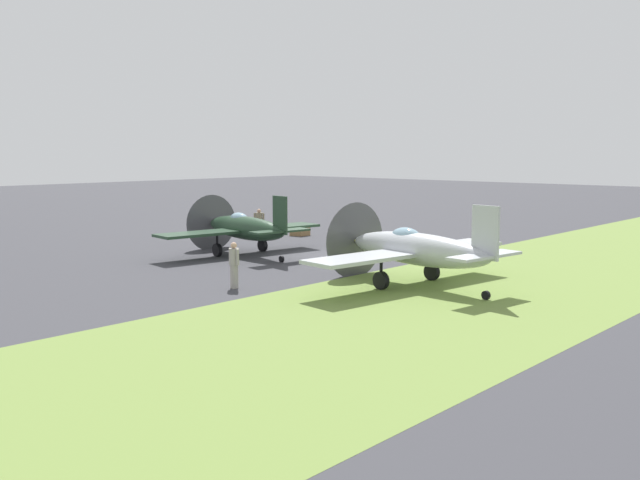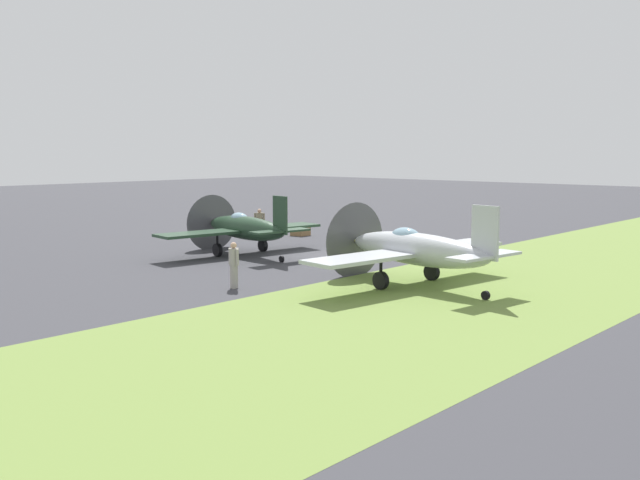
{
  "view_description": "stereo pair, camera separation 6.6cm",
  "coord_description": "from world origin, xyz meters",
  "px_view_note": "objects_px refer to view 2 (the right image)",
  "views": [
    {
      "loc": [
        -25.53,
        -23.1,
        5.09
      ],
      "look_at": [
        -2.99,
        -2.73,
        1.26
      ],
      "focal_mm": 39.79,
      "sensor_mm": 36.0,
      "label": 1
    },
    {
      "loc": [
        -25.49,
        -23.15,
        5.09
      ],
      "look_at": [
        -2.99,
        -2.73,
        1.26
      ],
      "focal_mm": 39.79,
      "sensor_mm": 36.0,
      "label": 2
    }
  ],
  "objects_px": {
    "ground_crew_mechanic": "(234,264)",
    "supply_crate": "(300,230)",
    "airplane_wingman": "(414,249)",
    "airplane_lead": "(244,228)",
    "ground_crew_chief": "(260,223)",
    "runway_marker_cone": "(475,247)"
  },
  "relations": [
    {
      "from": "ground_crew_mechanic",
      "to": "supply_crate",
      "type": "bearing_deg",
      "value": 135.24
    },
    {
      "from": "supply_crate",
      "to": "runway_marker_cone",
      "type": "xyz_separation_m",
      "value": [
        1.07,
        -11.32,
        -0.1
      ]
    },
    {
      "from": "ground_crew_mechanic",
      "to": "runway_marker_cone",
      "type": "height_order",
      "value": "ground_crew_mechanic"
    },
    {
      "from": "airplane_lead",
      "to": "ground_crew_mechanic",
      "type": "bearing_deg",
      "value": -126.03
    },
    {
      "from": "airplane_wingman",
      "to": "supply_crate",
      "type": "distance_m",
      "value": 16.85
    },
    {
      "from": "airplane_wingman",
      "to": "supply_crate",
      "type": "xyz_separation_m",
      "value": [
        8.76,
        14.35,
        -1.1
      ]
    },
    {
      "from": "ground_crew_mechanic",
      "to": "supply_crate",
      "type": "height_order",
      "value": "ground_crew_mechanic"
    },
    {
      "from": "airplane_lead",
      "to": "airplane_wingman",
      "type": "xyz_separation_m",
      "value": [
        -1.16,
        -10.89,
        0.09
      ]
    },
    {
      "from": "airplane_wingman",
      "to": "ground_crew_mechanic",
      "type": "distance_m",
      "value": 6.79
    },
    {
      "from": "supply_crate",
      "to": "airplane_lead",
      "type": "bearing_deg",
      "value": -155.56
    },
    {
      "from": "ground_crew_mechanic",
      "to": "supply_crate",
      "type": "distance_m",
      "value": 16.68
    },
    {
      "from": "airplane_lead",
      "to": "ground_crew_chief",
      "type": "bearing_deg",
      "value": 48.61
    },
    {
      "from": "airplane_wingman",
      "to": "runway_marker_cone",
      "type": "xyz_separation_m",
      "value": [
        9.83,
        3.04,
        -1.2
      ]
    },
    {
      "from": "airplane_lead",
      "to": "ground_crew_chief",
      "type": "relative_size",
      "value": 5.19
    },
    {
      "from": "supply_crate",
      "to": "ground_crew_mechanic",
      "type": "bearing_deg",
      "value": -144.73
    },
    {
      "from": "airplane_lead",
      "to": "supply_crate",
      "type": "height_order",
      "value": "airplane_lead"
    },
    {
      "from": "airplane_lead",
      "to": "runway_marker_cone",
      "type": "bearing_deg",
      "value": -33.99
    },
    {
      "from": "ground_crew_chief",
      "to": "ground_crew_mechanic",
      "type": "bearing_deg",
      "value": -86.1
    },
    {
      "from": "airplane_lead",
      "to": "ground_crew_mechanic",
      "type": "distance_m",
      "value": 8.61
    },
    {
      "from": "airplane_lead",
      "to": "airplane_wingman",
      "type": "bearing_deg",
      "value": -87.88
    },
    {
      "from": "airplane_wingman",
      "to": "ground_crew_chief",
      "type": "distance_m",
      "value": 16.36
    },
    {
      "from": "airplane_wingman",
      "to": "ground_crew_mechanic",
      "type": "bearing_deg",
      "value": 142.97
    }
  ]
}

